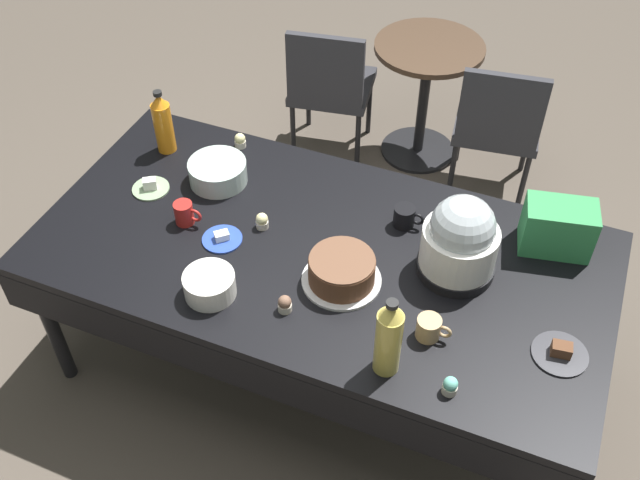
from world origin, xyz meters
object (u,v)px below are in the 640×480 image
at_px(soda_bottle_orange_juice, 163,123).
at_px(dessert_plate_charcoal, 560,352).
at_px(potluck_table, 320,260).
at_px(soda_bottle_ginger_ale, 389,338).
at_px(coffee_mug_red, 185,213).
at_px(maroon_chair_right, 498,122).
at_px(cupcake_mint, 240,141).
at_px(coffee_mug_tan, 429,328).
at_px(ceramic_snack_bowl, 210,285).
at_px(cupcake_berry, 262,221).
at_px(dessert_plate_cobalt, 222,238).
at_px(cupcake_vanilla, 285,304).
at_px(round_cafe_table, 426,80).
at_px(glass_salad_bowl, 218,172).
at_px(frosted_layer_cake, 342,271).
at_px(maroon_chair_left, 330,84).
at_px(coffee_mug_black, 405,217).
at_px(soda_carton, 558,227).
at_px(dessert_plate_sage, 150,187).
at_px(slow_cooker, 460,241).
at_px(cupcake_rose, 450,386).

bearing_deg(soda_bottle_orange_juice, dessert_plate_charcoal, -14.61).
height_order(potluck_table, soda_bottle_ginger_ale, soda_bottle_ginger_ale).
bearing_deg(coffee_mug_red, maroon_chair_right, 57.59).
xyz_separation_m(cupcake_mint, coffee_mug_tan, (1.07, -0.70, 0.01)).
xyz_separation_m(ceramic_snack_bowl, coffee_mug_red, (-0.27, 0.29, 0.00)).
bearing_deg(cupcake_berry, dessert_plate_cobalt, -131.95).
bearing_deg(cupcake_berry, cupcake_vanilla, -53.81).
bearing_deg(potluck_table, cupcake_berry, 173.86).
xyz_separation_m(potluck_table, soda_bottle_orange_juice, (-0.86, 0.32, 0.20)).
xyz_separation_m(potluck_table, round_cafe_table, (-0.05, 1.67, -0.19)).
distance_m(potluck_table, cupcake_vanilla, 0.34).
bearing_deg(glass_salad_bowl, maroon_chair_right, 52.21).
distance_m(dessert_plate_cobalt, soda_bottle_ginger_ale, 0.85).
height_order(dessert_plate_cobalt, coffee_mug_tan, coffee_mug_tan).
xyz_separation_m(soda_bottle_orange_juice, coffee_mug_red, (0.31, -0.38, -0.09)).
bearing_deg(coffee_mug_tan, round_cafe_table, 106.04).
bearing_deg(potluck_table, dessert_plate_cobalt, -165.21).
bearing_deg(round_cafe_table, frosted_layer_cake, -84.11).
bearing_deg(soda_bottle_orange_juice, cupcake_berry, -25.57).
relative_size(dessert_plate_charcoal, coffee_mug_red, 1.62).
height_order(potluck_table, soda_bottle_orange_juice, soda_bottle_orange_juice).
bearing_deg(maroon_chair_left, potluck_table, -69.63).
bearing_deg(cupcake_mint, soda_bottle_orange_juice, -154.29).
height_order(dessert_plate_cobalt, coffee_mug_black, coffee_mug_black).
distance_m(dessert_plate_cobalt, cupcake_vanilla, 0.43).
distance_m(dessert_plate_cobalt, soda_carton, 1.27).
bearing_deg(cupcake_vanilla, coffee_mug_tan, 9.42).
height_order(cupcake_mint, coffee_mug_black, coffee_mug_black).
bearing_deg(coffee_mug_red, ceramic_snack_bowl, -47.38).
xyz_separation_m(dessert_plate_sage, soda_carton, (1.60, 0.30, 0.09)).
distance_m(cupcake_vanilla, soda_bottle_orange_juice, 1.08).
bearing_deg(slow_cooker, dessert_plate_cobalt, -167.74).
bearing_deg(dessert_plate_cobalt, ceramic_snack_bowl, -70.83).
height_order(dessert_plate_cobalt, coffee_mug_red, coffee_mug_red).
distance_m(glass_salad_bowl, dessert_plate_charcoal, 1.52).
xyz_separation_m(soda_bottle_ginger_ale, round_cafe_table, (-0.46, 2.09, -0.40)).
relative_size(coffee_mug_black, round_cafe_table, 0.17).
bearing_deg(soda_carton, cupcake_mint, 164.10).
height_order(cupcake_mint, coffee_mug_red, coffee_mug_red).
height_order(glass_salad_bowl, ceramic_snack_bowl, glass_salad_bowl).
distance_m(cupcake_berry, coffee_mug_black, 0.56).
height_order(dessert_plate_sage, cupcake_vanilla, cupcake_vanilla).
distance_m(cupcake_vanilla, soda_carton, 1.06).
height_order(soda_bottle_ginger_ale, round_cafe_table, soda_bottle_ginger_ale).
distance_m(dessert_plate_sage, cupcake_rose, 1.49).
bearing_deg(cupcake_berry, cupcake_rose, -27.49).
distance_m(dessert_plate_sage, maroon_chair_left, 1.44).
xyz_separation_m(potluck_table, soda_carton, (0.82, 0.36, 0.16)).
bearing_deg(glass_salad_bowl, cupcake_vanilla, -44.27).
bearing_deg(maroon_chair_right, dessert_plate_cobalt, -116.78).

